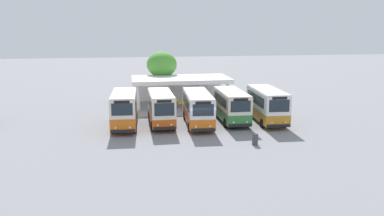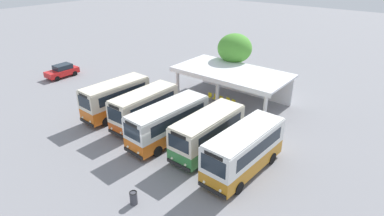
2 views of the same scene
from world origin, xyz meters
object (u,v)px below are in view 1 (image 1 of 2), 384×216
city_bus_fifth_blue (267,104)px  waiting_chair_end_by_column (167,103)px  city_bus_fourth_amber (231,105)px  waiting_chair_second_from_end (173,103)px  city_bus_nearest_orange (124,108)px  waiting_chair_middle_seat (180,103)px  city_bus_second_in_row (161,107)px  litter_bin_apron (255,139)px  waiting_chair_fourth_seat (186,102)px  city_bus_middle_cream (198,107)px  waiting_chair_fifth_seat (192,102)px

city_bus_fifth_blue → waiting_chair_end_by_column: size_ratio=8.56×
waiting_chair_end_by_column → city_bus_fourth_amber: bearing=-55.1°
waiting_chair_second_from_end → city_bus_fifth_blue: bearing=-45.9°
city_bus_nearest_orange → waiting_chair_middle_seat: 10.69m
city_bus_second_in_row → litter_bin_apron: 10.52m
city_bus_fourth_amber → waiting_chair_fourth_seat: (-3.45, 8.23, -1.24)m
litter_bin_apron → waiting_chair_middle_seat: bearing=104.6°
waiting_chair_second_from_end → litter_bin_apron: 16.61m
city_bus_fourth_amber → waiting_chair_fourth_seat: city_bus_fourth_amber is taller
city_bus_nearest_orange → waiting_chair_end_by_column: size_ratio=7.99×
city_bus_fifth_blue → litter_bin_apron: 8.13m
city_bus_middle_cream → waiting_chair_second_from_end: size_ratio=9.03×
city_bus_fourth_amber → litter_bin_apron: 7.82m
city_bus_fifth_blue → city_bus_middle_cream: bearing=-179.3°
waiting_chair_second_from_end → waiting_chair_fifth_seat: same height
waiting_chair_end_by_column → waiting_chair_second_from_end: size_ratio=1.00×
city_bus_second_in_row → waiting_chair_fourth_seat: (3.63, 8.21, -1.26)m
waiting_chair_second_from_end → litter_bin_apron: bearing=-73.0°
city_bus_middle_cream → city_bus_fourth_amber: bearing=10.4°
city_bus_fourth_amber → waiting_chair_second_from_end: city_bus_fourth_amber is taller
waiting_chair_end_by_column → waiting_chair_second_from_end: bearing=2.9°
city_bus_middle_cream → waiting_chair_fifth_seat: 8.90m
city_bus_fourth_amber → waiting_chair_middle_seat: city_bus_fourth_amber is taller
city_bus_second_in_row → waiting_chair_middle_seat: size_ratio=7.94×
city_bus_middle_cream → city_bus_fourth_amber: 3.60m
city_bus_fifth_blue → litter_bin_apron: (-3.61, -7.15, -1.39)m
city_bus_second_in_row → city_bus_middle_cream: (3.54, -0.66, -0.01)m
city_bus_fifth_blue → waiting_chair_fourth_seat: 11.30m
city_bus_middle_cream → litter_bin_apron: 7.98m
waiting_chair_end_by_column → waiting_chair_second_from_end: (0.74, 0.04, 0.00)m
city_bus_second_in_row → city_bus_middle_cream: 3.60m
city_bus_fourth_amber → waiting_chair_end_by_column: (-5.67, 8.13, -1.24)m
city_bus_fifth_blue → waiting_chair_end_by_column: city_bus_fifth_blue is taller
waiting_chair_fifth_seat → city_bus_middle_cream: bearing=-95.4°
waiting_chair_middle_seat → waiting_chair_fourth_seat: (0.74, 0.15, 0.00)m
waiting_chair_end_by_column → waiting_chair_middle_seat: size_ratio=1.00×
city_bus_nearest_orange → waiting_chair_second_from_end: 10.33m
waiting_chair_middle_seat → waiting_chair_fourth_seat: size_ratio=1.00×
waiting_chair_middle_seat → litter_bin_apron: size_ratio=0.96×
waiting_chair_middle_seat → waiting_chair_fourth_seat: 0.75m
city_bus_fourth_amber → waiting_chair_fifth_seat: bearing=108.4°
waiting_chair_second_from_end → city_bus_second_in_row: bearing=-104.8°
waiting_chair_end_by_column → city_bus_nearest_orange: bearing=-120.3°
city_bus_nearest_orange → waiting_chair_middle_seat: (6.43, 8.43, -1.33)m
city_bus_middle_cream → city_bus_second_in_row: bearing=169.4°
litter_bin_apron → waiting_chair_fifth_seat: bearing=99.5°
city_bus_second_in_row → city_bus_fourth_amber: 7.08m
city_bus_fifth_blue → waiting_chair_fifth_seat: size_ratio=8.56×
city_bus_fourth_amber → waiting_chair_fifth_seat: 8.65m
city_bus_middle_cream → city_bus_fourth_amber: size_ratio=1.11×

